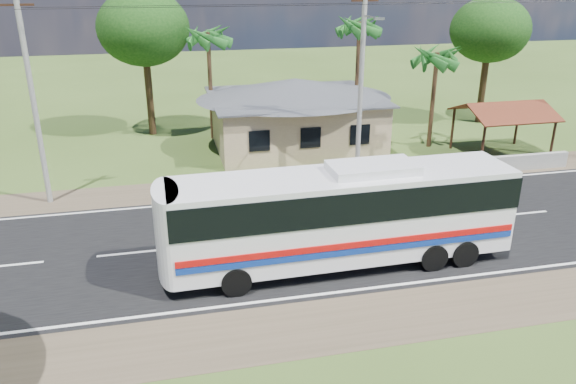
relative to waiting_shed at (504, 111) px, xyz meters
name	(u,v)px	position (x,y,z in m)	size (l,w,h in m)	color
ground	(341,232)	(-13.00, -8.50, -2.73)	(120.00, 120.00, 0.00)	#354E1B
road	(341,232)	(-13.00, -8.50, -2.72)	(120.00, 16.00, 0.03)	black
house	(295,106)	(-12.00, 4.50, -0.09)	(12.40, 10.00, 5.00)	tan
waiting_shed	(504,111)	(0.00, 0.00, 0.00)	(5.20, 4.48, 3.35)	#341F12
concrete_barrier	(512,163)	(-1.00, -2.90, -2.28)	(7.00, 0.30, 0.90)	#9E9E99
utility_poles	(355,73)	(-10.33, -2.01, 3.04)	(32.80, 2.22, 11.00)	#9E9E99
palm_near	(437,57)	(-3.50, 2.50, 2.98)	(2.80, 2.80, 6.70)	#47301E
palm_mid	(359,27)	(-7.00, 7.00, 4.43)	(2.80, 2.80, 8.20)	#47301E
palm_far	(208,37)	(-17.00, 7.50, 3.95)	(2.80, 2.80, 7.70)	#47301E
tree_behind_house	(143,29)	(-21.00, 9.50, 4.39)	(6.00, 6.00, 9.61)	#47301E
tree_behind_shed	(490,30)	(3.00, 7.50, 3.95)	(5.60, 5.60, 9.02)	#47301E
coach_bus	(344,210)	(-13.83, -11.21, -0.41)	(13.13, 3.04, 4.06)	white
motorcycle	(366,166)	(-9.29, -1.47, -2.31)	(0.55, 1.58, 0.83)	black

